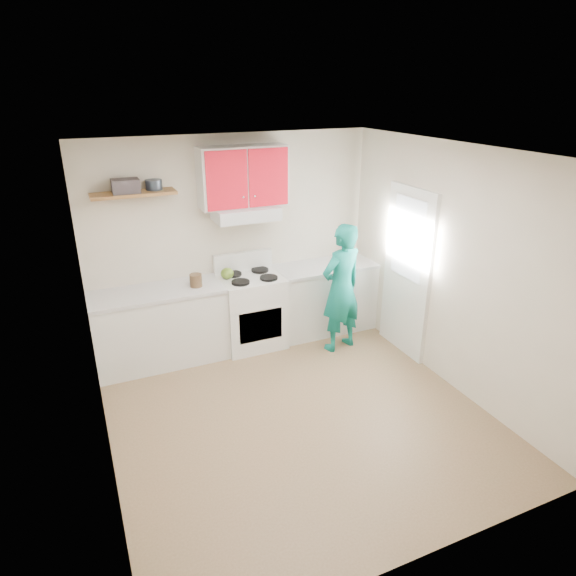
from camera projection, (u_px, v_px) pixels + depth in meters
name	position (u px, v px, depth m)	size (l,w,h in m)	color
floor	(296.00, 412.00, 5.15)	(3.80, 3.80, 0.00)	brown
ceiling	(298.00, 152.00, 4.17)	(3.60, 3.80, 0.04)	white
back_wall	(233.00, 241.00, 6.27)	(3.60, 0.04, 2.60)	beige
front_wall	(428.00, 409.00, 3.05)	(3.60, 0.04, 2.60)	beige
left_wall	(91.00, 332.00, 3.99)	(0.04, 3.80, 2.60)	beige
right_wall	(451.00, 269.00, 5.33)	(0.04, 3.80, 2.60)	beige
door	(407.00, 273.00, 6.02)	(0.05, 0.85, 2.05)	white
door_glass	(408.00, 239.00, 5.85)	(0.01, 0.55, 0.95)	white
counter_left	(160.00, 327.00, 5.95)	(1.52, 0.60, 0.90)	silver
counter_right	(324.00, 298.00, 6.76)	(1.32, 0.60, 0.90)	silver
stove	(252.00, 311.00, 6.35)	(0.76, 0.65, 0.92)	white
range_hood	(246.00, 213.00, 5.97)	(0.76, 0.44, 0.15)	silver
upper_cabinets	(243.00, 177.00, 5.86)	(1.02, 0.33, 0.70)	red
shelf	(134.00, 194.00, 5.44)	(0.90, 0.30, 0.04)	brown
books	(126.00, 186.00, 5.36)	(0.28, 0.20, 0.15)	#3E363B
tin	(154.00, 185.00, 5.53)	(0.18, 0.18, 0.11)	#333D4C
kettle	(227.00, 273.00, 6.10)	(0.16, 0.16, 0.14)	#506E1E
crock	(196.00, 281.00, 5.87)	(0.14, 0.14, 0.17)	#48331F
cutting_board	(315.00, 268.00, 6.52)	(0.28, 0.20, 0.02)	olive
silicone_mat	(341.00, 266.00, 6.61)	(0.26, 0.22, 0.01)	#B11217
person	(341.00, 288.00, 6.13)	(0.59, 0.39, 1.62)	#0C7469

